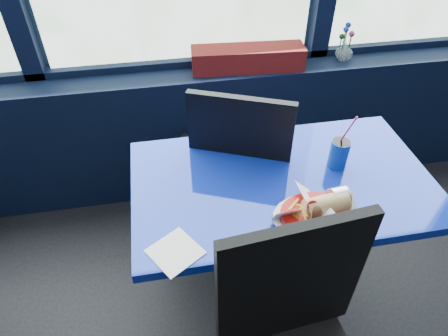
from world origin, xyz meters
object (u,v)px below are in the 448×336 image
near_table (279,210)px  planter_box (248,58)px  chair_near_back (223,164)px  soda_cup (339,153)px  flower_vase (345,49)px  food_basket (316,213)px  ketchup_bottle (268,130)px

near_table → planter_box: planter_box is taller
chair_near_back → planter_box: size_ratio=1.69×
chair_near_back → soda_cup: chair_near_back is taller
near_table → flower_vase: bearing=54.8°
planter_box → near_table: bearing=-88.9°
planter_box → food_basket: bearing=-85.4°
planter_box → ketchup_bottle: 0.65m
planter_box → food_basket: (0.01, -1.07, -0.08)m
planter_box → flower_vase: 0.56m
flower_vase → ketchup_bottle: size_ratio=0.94×
flower_vase → ketchup_bottle: flower_vase is taller
chair_near_back → soda_cup: 0.56m
chair_near_back → food_basket: chair_near_back is taller
ketchup_bottle → soda_cup: (0.26, -0.16, -0.03)m
near_table → planter_box: (0.05, 0.85, 0.29)m
near_table → ketchup_bottle: 0.35m
flower_vase → food_basket: flower_vase is taller
food_basket → soda_cup: 0.33m
near_table → chair_near_back: bearing=120.7°
near_table → ketchup_bottle: (-0.01, 0.21, 0.28)m
flower_vase → planter_box: bearing=-179.1°
near_table → food_basket: size_ratio=3.84×
flower_vase → food_basket: size_ratio=0.67×
planter_box → ketchup_bottle: ketchup_bottle is taller
chair_near_back → flower_vase: size_ratio=4.92×
planter_box → soda_cup: size_ratio=2.33×
near_table → chair_near_back: 0.37m
ketchup_bottle → chair_near_back: bearing=147.9°
near_table → flower_vase: (0.60, 0.86, 0.30)m
food_basket → near_table: bearing=121.0°
food_basket → ketchup_bottle: size_ratio=1.41×
chair_near_back → ketchup_bottle: chair_near_back is taller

